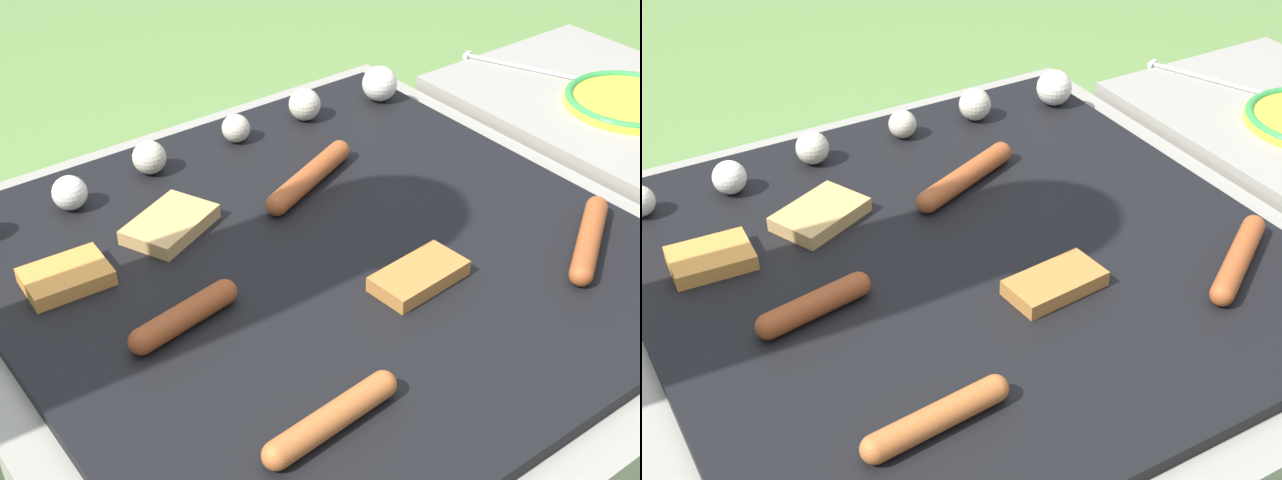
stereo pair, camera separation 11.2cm
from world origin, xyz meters
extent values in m
plane|color=#608442|center=(0.00, 0.00, 0.00)|extent=(14.00, 14.00, 0.00)
cube|color=gray|center=(0.00, 0.00, 0.20)|extent=(0.89, 0.89, 0.40)
cube|color=black|center=(0.00, 0.00, 0.41)|extent=(0.78, 0.78, 0.02)
cylinder|color=#93421E|center=(-0.21, -0.02, 0.43)|extent=(0.12, 0.05, 0.03)
sphere|color=#93421E|center=(-0.15, -0.01, 0.43)|extent=(0.03, 0.03, 0.03)
sphere|color=#93421E|center=(-0.27, -0.03, 0.43)|extent=(0.03, 0.03, 0.03)
cylinder|color=#A34C23|center=(0.28, -0.20, 0.43)|extent=(0.15, 0.11, 0.03)
sphere|color=#A34C23|center=(0.21, -0.24, 0.43)|extent=(0.03, 0.03, 0.03)
sphere|color=#A34C23|center=(0.35, -0.16, 0.43)|extent=(0.03, 0.03, 0.03)
cylinder|color=#B7602D|center=(-0.17, -0.25, 0.43)|extent=(0.14, 0.04, 0.03)
sphere|color=#B7602D|center=(-0.24, -0.25, 0.43)|extent=(0.03, 0.03, 0.03)
sphere|color=#B7602D|center=(-0.10, -0.24, 0.43)|extent=(0.03, 0.03, 0.03)
cylinder|color=#A34C23|center=(0.09, 0.14, 0.43)|extent=(0.17, 0.09, 0.03)
sphere|color=#A34C23|center=(0.17, 0.17, 0.43)|extent=(0.03, 0.03, 0.03)
sphere|color=#A34C23|center=(0.01, 0.11, 0.43)|extent=(0.03, 0.03, 0.03)
cube|color=#B27033|center=(0.06, -0.12, 0.43)|extent=(0.12, 0.07, 0.02)
cube|color=#D18438|center=(-0.28, 0.13, 0.43)|extent=(0.10, 0.08, 0.02)
cube|color=tan|center=(-0.13, 0.16, 0.43)|extent=(0.14, 0.12, 0.02)
sphere|color=silver|center=(-0.21, 0.29, 0.44)|extent=(0.05, 0.05, 0.05)
sphere|color=beige|center=(-0.08, 0.31, 0.44)|extent=(0.05, 0.05, 0.05)
sphere|color=beige|center=(0.08, 0.31, 0.44)|extent=(0.04, 0.04, 0.04)
sphere|color=beige|center=(0.20, 0.31, 0.44)|extent=(0.05, 0.05, 0.05)
sphere|color=silver|center=(0.34, 0.29, 0.45)|extent=(0.06, 0.06, 0.06)
cylinder|color=silver|center=(0.63, 0.23, 0.42)|extent=(0.09, 0.20, 0.01)
cube|color=silver|center=(0.59, 0.33, 0.42)|extent=(0.03, 0.02, 0.01)
camera|label=1|loc=(-0.55, -0.73, 1.08)|focal=50.00mm
camera|label=2|loc=(-0.46, -0.79, 1.08)|focal=50.00mm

